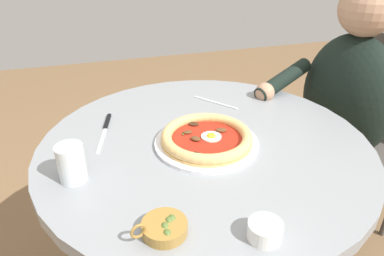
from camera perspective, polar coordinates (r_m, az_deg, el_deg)
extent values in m
cylinder|color=gray|center=(1.04, 2.06, -3.04)|extent=(0.95, 0.95, 0.04)
cylinder|color=gray|center=(1.26, 1.76, -16.67)|extent=(0.10, 0.10, 0.67)
cylinder|color=white|center=(1.02, 2.23, -2.38)|extent=(0.30, 0.30, 0.01)
cylinder|color=#E0B26B|center=(1.01, 2.24, -2.00)|extent=(0.26, 0.26, 0.01)
torus|color=#E0B26B|center=(1.00, 2.25, -1.40)|extent=(0.26, 0.26, 0.03)
cylinder|color=#A82314|center=(1.01, 2.25, -1.75)|extent=(0.24, 0.24, 0.00)
cylinder|color=white|center=(1.01, 3.09, -1.39)|extent=(0.06, 0.06, 0.00)
ellipsoid|color=yellow|center=(1.01, 3.09, -1.29)|extent=(0.03, 0.03, 0.02)
ellipsoid|color=brown|center=(1.03, -0.71, -0.65)|extent=(0.02, 0.03, 0.01)
ellipsoid|color=brown|center=(1.04, 4.69, -0.31)|extent=(0.03, 0.04, 0.01)
ellipsoid|color=#3D2314|center=(1.07, 0.29, 0.67)|extent=(0.03, 0.04, 0.01)
ellipsoid|color=#3D2314|center=(0.93, 0.73, -4.31)|extent=(0.04, 0.03, 0.01)
ellipsoid|color=brown|center=(1.00, 0.59, -1.70)|extent=(0.04, 0.03, 0.01)
ellipsoid|color=#2D6B28|center=(1.02, 4.12, -1.21)|extent=(0.01, 0.01, 0.00)
ellipsoid|color=#2D6B28|center=(1.02, -1.44, -0.98)|extent=(0.01, 0.01, 0.00)
ellipsoid|color=#2D6B28|center=(1.01, 3.13, -1.23)|extent=(0.01, 0.01, 0.00)
cylinder|color=silver|center=(0.90, -18.70, -5.36)|extent=(0.07, 0.07, 0.10)
cylinder|color=silver|center=(0.92, -18.33, -7.26)|extent=(0.06, 0.06, 0.02)
cube|color=silver|center=(1.06, -14.22, -1.95)|extent=(0.14, 0.04, 0.00)
cube|color=black|center=(1.16, -13.34, 1.08)|extent=(0.09, 0.03, 0.01)
cylinder|color=white|center=(0.75, 11.61, -15.74)|extent=(0.07, 0.07, 0.04)
cylinder|color=olive|center=(0.74, 11.69, -15.23)|extent=(0.06, 0.06, 0.01)
cylinder|color=olive|center=(0.75, -4.41, -15.57)|extent=(0.09, 0.09, 0.03)
torus|color=olive|center=(0.72, -8.56, -15.96)|extent=(0.01, 0.03, 0.03)
ellipsoid|color=#516B2D|center=(0.75, -3.68, -14.59)|extent=(0.02, 0.02, 0.02)
ellipsoid|color=#516B2D|center=(0.75, -3.19, -14.27)|extent=(0.02, 0.02, 0.02)
ellipsoid|color=#516B2D|center=(0.74, -4.33, -15.42)|extent=(0.02, 0.02, 0.02)
ellipsoid|color=#516B2D|center=(0.72, -3.98, -16.46)|extent=(0.02, 0.02, 0.02)
cube|color=#BCBCC1|center=(1.26, 3.73, 4.09)|extent=(0.14, 0.12, 0.00)
cube|color=#282833|center=(1.73, 20.40, -9.79)|extent=(0.41, 0.37, 0.45)
ellipsoid|color=black|center=(1.49, 23.50, 4.44)|extent=(0.43, 0.32, 0.49)
sphere|color=tan|center=(1.40, 26.29, 16.85)|extent=(0.20, 0.20, 0.20)
cylinder|color=black|center=(1.39, 14.37, 7.51)|extent=(0.15, 0.27, 0.11)
sphere|color=tan|center=(1.32, 11.54, 5.63)|extent=(0.07, 0.07, 0.07)
cube|color=#504A45|center=(1.64, 22.88, -2.69)|extent=(0.52, 0.52, 0.02)
cube|color=#504A45|center=(1.70, 28.20, 5.80)|extent=(0.36, 0.13, 0.43)
cylinder|color=#4C4742|center=(1.73, 12.73, -8.48)|extent=(0.02, 0.02, 0.45)
cylinder|color=#4C4742|center=(1.57, 22.69, -15.09)|extent=(0.02, 0.02, 0.45)
cylinder|color=#4C4742|center=(1.98, 20.43, -4.45)|extent=(0.02, 0.02, 0.45)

